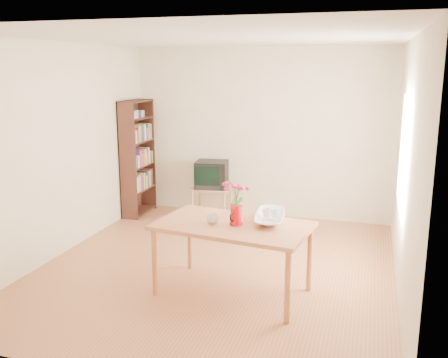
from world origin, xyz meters
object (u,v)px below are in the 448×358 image
(table, at_px, (233,231))
(pitcher, at_px, (236,216))
(bowl, at_px, (270,200))
(mug, at_px, (212,219))
(television, at_px, (212,174))

(table, bearing_deg, pitcher, -9.72)
(bowl, bearing_deg, mug, -154.41)
(bowl, height_order, television, bowl)
(mug, xyz_separation_m, television, (-0.85, 2.61, -0.13))
(table, bearing_deg, mug, -160.72)
(mug, relative_size, television, 0.23)
(mug, distance_m, bowl, 0.62)
(pitcher, relative_size, mug, 1.74)
(mug, height_order, television, television)
(mug, bearing_deg, television, -88.03)
(pitcher, bearing_deg, television, 127.23)
(mug, xyz_separation_m, bowl, (0.54, 0.26, 0.17))
(table, relative_size, mug, 13.61)
(table, distance_m, television, 2.78)
(bowl, relative_size, television, 0.85)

